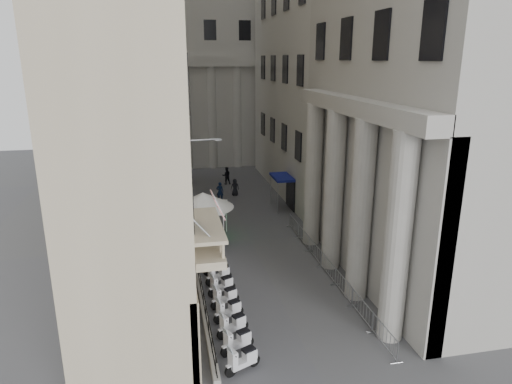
{
  "coord_description": "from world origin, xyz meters",
  "views": [
    {
      "loc": [
        -5.9,
        -11.5,
        12.9
      ],
      "look_at": [
        -0.13,
        16.56,
        4.5
      ],
      "focal_mm": 32.0,
      "sensor_mm": 36.0,
      "label": 1
    }
  ],
  "objects_px": {
    "scooter_0": "(243,371)",
    "pedestrian_a": "(220,192)",
    "security_tent": "(199,199)",
    "pedestrian_b": "(226,176)",
    "street_lamp": "(194,182)",
    "info_kiosk": "(213,227)"
  },
  "relations": [
    {
      "from": "security_tent",
      "to": "pedestrian_a",
      "type": "bearing_deg",
      "value": 73.39
    },
    {
      "from": "security_tent",
      "to": "pedestrian_b",
      "type": "distance_m",
      "value": 15.42
    },
    {
      "from": "pedestrian_b",
      "to": "scooter_0",
      "type": "bearing_deg",
      "value": 83.7
    },
    {
      "from": "security_tent",
      "to": "pedestrian_b",
      "type": "xyz_separation_m",
      "value": [
        4.08,
        14.72,
        -2.1
      ]
    },
    {
      "from": "scooter_0",
      "to": "pedestrian_a",
      "type": "height_order",
      "value": "pedestrian_a"
    },
    {
      "from": "street_lamp",
      "to": "security_tent",
      "type": "bearing_deg",
      "value": 32.75
    },
    {
      "from": "pedestrian_b",
      "to": "street_lamp",
      "type": "bearing_deg",
      "value": 74.05
    },
    {
      "from": "security_tent",
      "to": "info_kiosk",
      "type": "distance_m",
      "value": 2.37
    },
    {
      "from": "pedestrian_b",
      "to": "pedestrian_a",
      "type": "bearing_deg",
      "value": 76.7
    },
    {
      "from": "pedestrian_a",
      "to": "pedestrian_b",
      "type": "height_order",
      "value": "pedestrian_b"
    },
    {
      "from": "scooter_0",
      "to": "pedestrian_a",
      "type": "distance_m",
      "value": 24.53
    },
    {
      "from": "street_lamp",
      "to": "pedestrian_a",
      "type": "height_order",
      "value": "street_lamp"
    },
    {
      "from": "scooter_0",
      "to": "street_lamp",
      "type": "distance_m",
      "value": 15.93
    },
    {
      "from": "scooter_0",
      "to": "street_lamp",
      "type": "relative_size",
      "value": 0.2
    },
    {
      "from": "info_kiosk",
      "to": "pedestrian_b",
      "type": "xyz_separation_m",
      "value": [
        3.15,
        14.84,
        0.08
      ]
    },
    {
      "from": "scooter_0",
      "to": "street_lamp",
      "type": "xyz_separation_m",
      "value": [
        -0.83,
        15.28,
        4.42
      ]
    },
    {
      "from": "scooter_0",
      "to": "pedestrian_a",
      "type": "xyz_separation_m",
      "value": [
        2.15,
        24.42,
        0.92
      ]
    },
    {
      "from": "info_kiosk",
      "to": "street_lamp",
      "type": "bearing_deg",
      "value": 174.31
    },
    {
      "from": "street_lamp",
      "to": "info_kiosk",
      "type": "distance_m",
      "value": 3.79
    },
    {
      "from": "scooter_0",
      "to": "pedestrian_b",
      "type": "xyz_separation_m",
      "value": [
        3.58,
        30.29,
        0.93
      ]
    },
    {
      "from": "info_kiosk",
      "to": "pedestrian_a",
      "type": "xyz_separation_m",
      "value": [
        1.71,
        8.96,
        0.07
      ]
    },
    {
      "from": "security_tent",
      "to": "street_lamp",
      "type": "bearing_deg",
      "value": -139.9
    }
  ]
}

